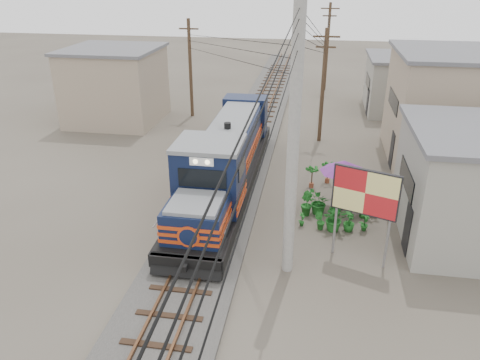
% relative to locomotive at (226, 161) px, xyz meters
% --- Properties ---
extents(ground, '(120.00, 120.00, 0.00)m').
position_rel_locomotive_xyz_m(ground, '(0.00, -5.59, -1.65)').
color(ground, '#473F35').
rests_on(ground, ground).
extents(ballast, '(3.60, 70.00, 0.16)m').
position_rel_locomotive_xyz_m(ballast, '(0.00, 4.41, -1.57)').
color(ballast, '#595651').
rests_on(ballast, ground).
extents(track, '(1.15, 70.00, 0.12)m').
position_rel_locomotive_xyz_m(track, '(0.00, 4.41, -1.39)').
color(track, '#51331E').
rests_on(track, ground).
extents(locomotive, '(2.77, 15.04, 3.73)m').
position_rel_locomotive_xyz_m(locomotive, '(0.00, 0.00, 0.00)').
color(locomotive, black).
rests_on(locomotive, ground).
extents(utility_pole_main, '(0.40, 0.40, 10.00)m').
position_rel_locomotive_xyz_m(utility_pole_main, '(3.50, -6.09, 3.35)').
color(utility_pole_main, '#9E9B93').
rests_on(utility_pole_main, ground).
extents(wooden_pole_mid, '(1.60, 0.24, 7.00)m').
position_rel_locomotive_xyz_m(wooden_pole_mid, '(4.50, 8.41, 2.03)').
color(wooden_pole_mid, '#4C3826').
rests_on(wooden_pole_mid, ground).
extents(wooden_pole_far, '(1.60, 0.24, 7.50)m').
position_rel_locomotive_xyz_m(wooden_pole_far, '(4.80, 22.41, 2.29)').
color(wooden_pole_far, '#4C3826').
rests_on(wooden_pole_far, ground).
extents(wooden_pole_left, '(1.60, 0.24, 7.00)m').
position_rel_locomotive_xyz_m(wooden_pole_left, '(-5.00, 12.41, 2.03)').
color(wooden_pole_left, '#4C3826').
rests_on(wooden_pole_left, ground).
extents(power_lines, '(9.65, 19.00, 3.30)m').
position_rel_locomotive_xyz_m(power_lines, '(-0.14, 2.90, 5.92)').
color(power_lines, black).
rests_on(power_lines, ground).
extents(shophouse_mid, '(8.40, 7.35, 6.20)m').
position_rel_locomotive_xyz_m(shophouse_mid, '(12.50, 6.41, 1.46)').
color(shophouse_mid, gray).
rests_on(shophouse_mid, ground).
extents(shophouse_back, '(6.30, 6.30, 4.20)m').
position_rel_locomotive_xyz_m(shophouse_back, '(11.00, 16.41, 0.46)').
color(shophouse_back, gray).
rests_on(shophouse_back, ground).
extents(shophouse_left, '(6.30, 6.30, 5.20)m').
position_rel_locomotive_xyz_m(shophouse_left, '(-10.00, 10.41, 0.96)').
color(shophouse_left, gray).
rests_on(shophouse_left, ground).
extents(billboard, '(2.32, 0.97, 3.76)m').
position_rel_locomotive_xyz_m(billboard, '(6.12, -5.04, 1.14)').
color(billboard, '#99999E').
rests_on(billboard, ground).
extents(market_umbrella, '(2.42, 2.42, 2.39)m').
position_rel_locomotive_xyz_m(market_umbrella, '(5.58, -0.84, 0.45)').
color(market_umbrella, black).
rests_on(market_umbrella, ground).
extents(vendor, '(0.70, 0.59, 1.62)m').
position_rel_locomotive_xyz_m(vendor, '(5.60, -0.70, -0.84)').
color(vendor, black).
rests_on(vendor, ground).
extents(plant_nursery, '(3.30, 2.48, 1.14)m').
position_rel_locomotive_xyz_m(plant_nursery, '(5.14, -2.19, -1.12)').
color(plant_nursery, '#1B601D').
rests_on(plant_nursery, ground).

